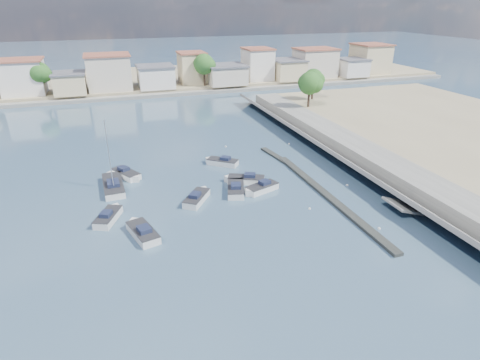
{
  "coord_description": "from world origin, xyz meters",
  "views": [
    {
      "loc": [
        -16.48,
        -27.23,
        21.39
      ],
      "look_at": [
        -2.28,
        14.96,
        1.4
      ],
      "focal_mm": 30.0,
      "sensor_mm": 36.0,
      "label": 1
    }
  ],
  "objects_px": {
    "motorboat_g": "(127,175)",
    "sailboat": "(113,185)",
    "motorboat_a": "(142,232)",
    "motorboat_f": "(221,162)",
    "motorboat_c": "(244,180)",
    "motorboat_e": "(109,216)",
    "motorboat_d": "(261,189)",
    "motorboat_b": "(236,188)",
    "motorboat_h": "(197,198)"
  },
  "relations": [
    {
      "from": "motorboat_a",
      "to": "motorboat_g",
      "type": "relative_size",
      "value": 1.09
    },
    {
      "from": "motorboat_c",
      "to": "motorboat_e",
      "type": "distance_m",
      "value": 17.37
    },
    {
      "from": "motorboat_b",
      "to": "sailboat",
      "type": "relative_size",
      "value": 0.6
    },
    {
      "from": "motorboat_g",
      "to": "sailboat",
      "type": "relative_size",
      "value": 0.54
    },
    {
      "from": "motorboat_d",
      "to": "motorboat_e",
      "type": "distance_m",
      "value": 17.85
    },
    {
      "from": "motorboat_b",
      "to": "motorboat_e",
      "type": "xyz_separation_m",
      "value": [
        -14.97,
        -2.39,
        0.0
      ]
    },
    {
      "from": "motorboat_d",
      "to": "motorboat_f",
      "type": "distance_m",
      "value": 10.23
    },
    {
      "from": "motorboat_b",
      "to": "motorboat_c",
      "type": "xyz_separation_m",
      "value": [
        1.82,
        2.06,
        0.0
      ]
    },
    {
      "from": "motorboat_d",
      "to": "motorboat_f",
      "type": "bearing_deg",
      "value": 101.85
    },
    {
      "from": "motorboat_a",
      "to": "motorboat_h",
      "type": "bearing_deg",
      "value": 39.01
    },
    {
      "from": "motorboat_c",
      "to": "sailboat",
      "type": "height_order",
      "value": "sailboat"
    },
    {
      "from": "motorboat_c",
      "to": "motorboat_g",
      "type": "relative_size",
      "value": 1.04
    },
    {
      "from": "motorboat_e",
      "to": "sailboat",
      "type": "relative_size",
      "value": 0.52
    },
    {
      "from": "motorboat_f",
      "to": "sailboat",
      "type": "distance_m",
      "value": 15.25
    },
    {
      "from": "motorboat_c",
      "to": "motorboat_b",
      "type": "bearing_deg",
      "value": -131.45
    },
    {
      "from": "motorboat_c",
      "to": "motorboat_f",
      "type": "distance_m",
      "value": 6.94
    },
    {
      "from": "motorboat_g",
      "to": "motorboat_c",
      "type": "bearing_deg",
      "value": -24.76
    },
    {
      "from": "motorboat_e",
      "to": "sailboat",
      "type": "bearing_deg",
      "value": 84.68
    },
    {
      "from": "motorboat_g",
      "to": "sailboat",
      "type": "bearing_deg",
      "value": -124.72
    },
    {
      "from": "motorboat_e",
      "to": "motorboat_f",
      "type": "relative_size",
      "value": 1.04
    },
    {
      "from": "motorboat_b",
      "to": "motorboat_e",
      "type": "distance_m",
      "value": 15.16
    },
    {
      "from": "motorboat_b",
      "to": "motorboat_g",
      "type": "xyz_separation_m",
      "value": [
        -12.31,
        8.58,
        0.0
      ]
    },
    {
      "from": "motorboat_c",
      "to": "sailboat",
      "type": "relative_size",
      "value": 0.56
    },
    {
      "from": "motorboat_a",
      "to": "motorboat_f",
      "type": "bearing_deg",
      "value": 50.8
    },
    {
      "from": "motorboat_e",
      "to": "motorboat_g",
      "type": "distance_m",
      "value": 11.28
    },
    {
      "from": "motorboat_d",
      "to": "sailboat",
      "type": "xyz_separation_m",
      "value": [
        -17.03,
        6.95,
        0.03
      ]
    },
    {
      "from": "motorboat_b",
      "to": "motorboat_h",
      "type": "relative_size",
      "value": 1.17
    },
    {
      "from": "motorboat_b",
      "to": "motorboat_f",
      "type": "height_order",
      "value": "same"
    },
    {
      "from": "motorboat_g",
      "to": "motorboat_d",
      "type": "bearing_deg",
      "value": -32.6
    },
    {
      "from": "motorboat_a",
      "to": "motorboat_b",
      "type": "bearing_deg",
      "value": 29.12
    },
    {
      "from": "motorboat_d",
      "to": "motorboat_h",
      "type": "distance_m",
      "value": 7.87
    },
    {
      "from": "motorboat_h",
      "to": "motorboat_d",
      "type": "bearing_deg",
      "value": -0.39
    },
    {
      "from": "motorboat_b",
      "to": "motorboat_c",
      "type": "distance_m",
      "value": 2.75
    },
    {
      "from": "motorboat_e",
      "to": "motorboat_d",
      "type": "bearing_deg",
      "value": 4.12
    },
    {
      "from": "motorboat_a",
      "to": "motorboat_h",
      "type": "distance_m",
      "value": 8.94
    },
    {
      "from": "motorboat_g",
      "to": "sailboat",
      "type": "height_order",
      "value": "sailboat"
    },
    {
      "from": "motorboat_a",
      "to": "sailboat",
      "type": "bearing_deg",
      "value": 100.06
    },
    {
      "from": "motorboat_b",
      "to": "motorboat_f",
      "type": "relative_size",
      "value": 1.21
    },
    {
      "from": "sailboat",
      "to": "motorboat_b",
      "type": "bearing_deg",
      "value": -22.36
    },
    {
      "from": "motorboat_h",
      "to": "motorboat_a",
      "type": "bearing_deg",
      "value": -140.99
    },
    {
      "from": "motorboat_f",
      "to": "motorboat_e",
      "type": "bearing_deg",
      "value": -144.26
    },
    {
      "from": "motorboat_d",
      "to": "motorboat_g",
      "type": "relative_size",
      "value": 0.96
    },
    {
      "from": "motorboat_e",
      "to": "motorboat_a",
      "type": "bearing_deg",
      "value": -55.14
    },
    {
      "from": "motorboat_g",
      "to": "motorboat_b",
      "type": "bearing_deg",
      "value": -34.86
    },
    {
      "from": "motorboat_a",
      "to": "motorboat_d",
      "type": "height_order",
      "value": "same"
    },
    {
      "from": "motorboat_a",
      "to": "sailboat",
      "type": "xyz_separation_m",
      "value": [
        -2.22,
        12.52,
        0.03
      ]
    },
    {
      "from": "motorboat_b",
      "to": "motorboat_h",
      "type": "height_order",
      "value": "same"
    },
    {
      "from": "motorboat_g",
      "to": "motorboat_h",
      "type": "relative_size",
      "value": 1.06
    },
    {
      "from": "motorboat_g",
      "to": "sailboat",
      "type": "distance_m",
      "value": 3.33
    },
    {
      "from": "motorboat_a",
      "to": "motorboat_f",
      "type": "distance_m",
      "value": 20.11
    }
  ]
}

